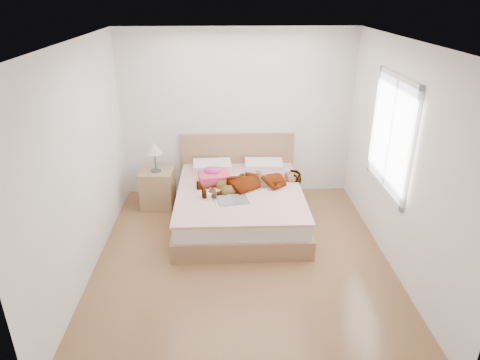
{
  "coord_description": "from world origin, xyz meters",
  "views": [
    {
      "loc": [
        -0.2,
        -4.47,
        3.08
      ],
      "look_at": [
        0.0,
        0.85,
        0.7
      ],
      "focal_mm": 32.0,
      "sensor_mm": 36.0,
      "label": 1
    }
  ],
  "objects_px": {
    "plush_toy": "(212,193)",
    "bed": "(240,202)",
    "phone": "(218,165)",
    "towel": "(213,176)",
    "woman": "(253,179)",
    "nightstand": "(157,186)",
    "magazine": "(232,200)",
    "coffee_mug": "(210,196)"
  },
  "relations": [
    {
      "from": "plush_toy",
      "to": "bed",
      "type": "bearing_deg",
      "value": 40.36
    },
    {
      "from": "phone",
      "to": "towel",
      "type": "height_order",
      "value": "towel"
    },
    {
      "from": "woman",
      "to": "nightstand",
      "type": "bearing_deg",
      "value": -123.79
    },
    {
      "from": "plush_toy",
      "to": "nightstand",
      "type": "distance_m",
      "value": 1.17
    },
    {
      "from": "bed",
      "to": "magazine",
      "type": "bearing_deg",
      "value": -104.34
    },
    {
      "from": "phone",
      "to": "nightstand",
      "type": "bearing_deg",
      "value": 161.64
    },
    {
      "from": "phone",
      "to": "towel",
      "type": "xyz_separation_m",
      "value": [
        -0.06,
        -0.23,
        -0.08
      ]
    },
    {
      "from": "phone",
      "to": "magazine",
      "type": "bearing_deg",
      "value": -94.46
    },
    {
      "from": "magazine",
      "to": "coffee_mug",
      "type": "xyz_separation_m",
      "value": [
        -0.3,
        0.06,
        0.04
      ]
    },
    {
      "from": "towel",
      "to": "coffee_mug",
      "type": "relative_size",
      "value": 3.56
    },
    {
      "from": "phone",
      "to": "woman",
      "type": "bearing_deg",
      "value": -56.32
    },
    {
      "from": "towel",
      "to": "plush_toy",
      "type": "xyz_separation_m",
      "value": [
        -0.01,
        -0.52,
        -0.03
      ]
    },
    {
      "from": "bed",
      "to": "magazine",
      "type": "distance_m",
      "value": 0.51
    },
    {
      "from": "bed",
      "to": "nightstand",
      "type": "height_order",
      "value": "nightstand"
    },
    {
      "from": "coffee_mug",
      "to": "woman",
      "type": "bearing_deg",
      "value": 33.9
    },
    {
      "from": "towel",
      "to": "nightstand",
      "type": "relative_size",
      "value": 0.44
    },
    {
      "from": "phone",
      "to": "plush_toy",
      "type": "distance_m",
      "value": 0.76
    },
    {
      "from": "phone",
      "to": "nightstand",
      "type": "xyz_separation_m",
      "value": [
        -0.92,
        0.01,
        -0.33
      ]
    },
    {
      "from": "plush_toy",
      "to": "phone",
      "type": "bearing_deg",
      "value": 84.77
    },
    {
      "from": "magazine",
      "to": "woman",
      "type": "bearing_deg",
      "value": 57.07
    },
    {
      "from": "towel",
      "to": "coffee_mug",
      "type": "distance_m",
      "value": 0.57
    },
    {
      "from": "magazine",
      "to": "towel",
      "type": "bearing_deg",
      "value": 112.67
    },
    {
      "from": "magazine",
      "to": "bed",
      "type": "bearing_deg",
      "value": 75.66
    },
    {
      "from": "plush_toy",
      "to": "woman",
      "type": "bearing_deg",
      "value": 31.66
    },
    {
      "from": "bed",
      "to": "woman",
      "type": "bearing_deg",
      "value": 8.07
    },
    {
      "from": "phone",
      "to": "bed",
      "type": "height_order",
      "value": "bed"
    },
    {
      "from": "phone",
      "to": "magazine",
      "type": "distance_m",
      "value": 0.9
    },
    {
      "from": "phone",
      "to": "nightstand",
      "type": "height_order",
      "value": "nightstand"
    },
    {
      "from": "bed",
      "to": "plush_toy",
      "type": "xyz_separation_m",
      "value": [
        -0.38,
        -0.32,
        0.29
      ]
    },
    {
      "from": "bed",
      "to": "nightstand",
      "type": "bearing_deg",
      "value": 160.48
    },
    {
      "from": "magazine",
      "to": "nightstand",
      "type": "xyz_separation_m",
      "value": [
        -1.12,
        0.87,
        -0.17
      ]
    },
    {
      "from": "coffee_mug",
      "to": "towel",
      "type": "bearing_deg",
      "value": 86.53
    },
    {
      "from": "towel",
      "to": "nightstand",
      "type": "height_order",
      "value": "nightstand"
    },
    {
      "from": "towel",
      "to": "coffee_mug",
      "type": "xyz_separation_m",
      "value": [
        -0.03,
        -0.57,
        -0.04
      ]
    },
    {
      "from": "phone",
      "to": "plush_toy",
      "type": "relative_size",
      "value": 0.43
    },
    {
      "from": "woman",
      "to": "coffee_mug",
      "type": "xyz_separation_m",
      "value": [
        -0.6,
        -0.4,
        -0.06
      ]
    },
    {
      "from": "magazine",
      "to": "coffee_mug",
      "type": "bearing_deg",
      "value": 168.54
    },
    {
      "from": "magazine",
      "to": "plush_toy",
      "type": "bearing_deg",
      "value": 157.88
    },
    {
      "from": "phone",
      "to": "bed",
      "type": "distance_m",
      "value": 0.67
    },
    {
      "from": "bed",
      "to": "towel",
      "type": "relative_size",
      "value": 4.52
    },
    {
      "from": "towel",
      "to": "plush_toy",
      "type": "relative_size",
      "value": 2.21
    },
    {
      "from": "bed",
      "to": "towel",
      "type": "height_order",
      "value": "bed"
    }
  ]
}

